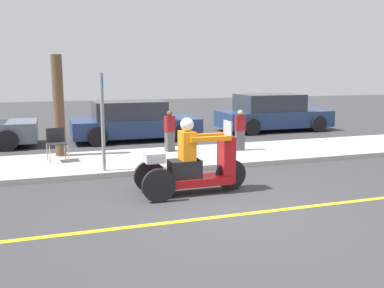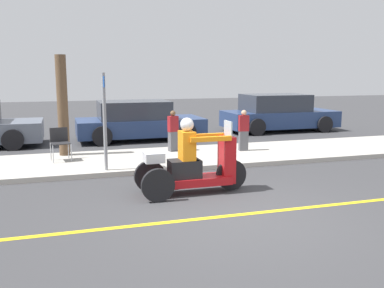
{
  "view_description": "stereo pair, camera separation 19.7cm",
  "coord_description": "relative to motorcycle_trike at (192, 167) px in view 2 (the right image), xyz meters",
  "views": [
    {
      "loc": [
        -2.9,
        -6.17,
        2.33
      ],
      "look_at": [
        -0.32,
        1.47,
        0.97
      ],
      "focal_mm": 40.0,
      "sensor_mm": 36.0,
      "label": 1
    },
    {
      "loc": [
        -2.71,
        -6.23,
        2.33
      ],
      "look_at": [
        -0.32,
        1.47,
        0.97
      ],
      "focal_mm": 40.0,
      "sensor_mm": 36.0,
      "label": 2
    }
  ],
  "objects": [
    {
      "name": "tree_trunk",
      "position": [
        -2.32,
        4.15,
        0.92
      ],
      "size": [
        0.28,
        0.28,
        2.66
      ],
      "color": "brown",
      "rests_on": "sidewalk_strip"
    },
    {
      "name": "sidewalk_strip",
      "position": [
        0.31,
        3.13,
        -0.47
      ],
      "size": [
        28.0,
        2.8,
        0.12
      ],
      "color": "#B2ADA3",
      "rests_on": "ground"
    },
    {
      "name": "ground_plane",
      "position": [
        0.31,
        -1.47,
        -0.53
      ],
      "size": [
        60.0,
        60.0,
        0.0
      ],
      "primitive_type": "plane",
      "color": "#38383A"
    },
    {
      "name": "street_sign",
      "position": [
        -1.45,
        1.98,
        0.79
      ],
      "size": [
        0.08,
        0.36,
        2.2
      ],
      "color": "gray",
      "rests_on": "sidewalk_strip"
    },
    {
      "name": "spectator_near_curb",
      "position": [
        0.62,
        3.83,
        0.15
      ],
      "size": [
        0.31,
        0.23,
        1.15
      ],
      "color": "#515156",
      "rests_on": "sidewalk_strip"
    },
    {
      "name": "parked_car_lot_far",
      "position": [
        5.92,
        7.51,
        0.16
      ],
      "size": [
        4.44,
        2.11,
        1.46
      ],
      "color": "navy",
      "rests_on": "ground"
    },
    {
      "name": "spectator_with_child",
      "position": [
        2.55,
        3.32,
        0.15
      ],
      "size": [
        0.29,
        0.2,
        1.16
      ],
      "color": "#515156",
      "rests_on": "sidewalk_strip"
    },
    {
      "name": "folding_chair_set_back",
      "position": [
        -2.43,
        3.47,
        0.1
      ],
      "size": [
        0.52,
        0.52,
        0.82
      ],
      "color": "#A5A8AD",
      "rests_on": "sidewalk_strip"
    },
    {
      "name": "lane_stripe",
      "position": [
        -0.01,
        -1.47,
        -0.53
      ],
      "size": [
        24.0,
        0.12,
        0.01
      ],
      "color": "gold",
      "rests_on": "ground"
    },
    {
      "name": "motorcycle_trike",
      "position": [
        0.0,
        0.0,
        0.0
      ],
      "size": [
        2.19,
        0.83,
        1.48
      ],
      "color": "black",
      "rests_on": "ground"
    },
    {
      "name": "parked_car_lot_left",
      "position": [
        0.18,
        6.92,
        0.12
      ],
      "size": [
        4.32,
        2.11,
        1.35
      ],
      "color": "navy",
      "rests_on": "ground"
    }
  ]
}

